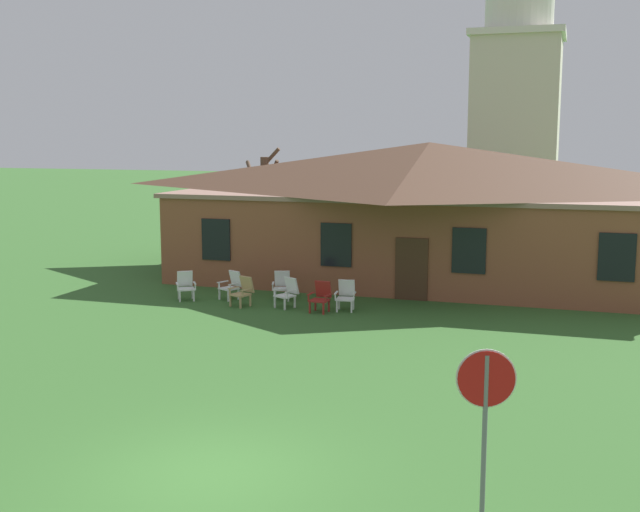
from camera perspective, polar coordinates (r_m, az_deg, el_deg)
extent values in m
plane|color=#336028|center=(13.53, -7.98, -15.32)|extent=(200.00, 200.00, 0.00)
cube|color=brown|center=(31.51, 7.75, 1.53)|extent=(18.06, 10.00, 3.20)
cube|color=#926D5E|center=(31.35, 7.81, 4.58)|extent=(18.42, 10.20, 0.16)
pyramid|color=#4C3323|center=(31.29, 7.85, 6.41)|extent=(18.78, 10.40, 1.84)
cube|color=black|center=(28.77, -7.48, 1.18)|extent=(1.10, 0.06, 1.50)
cube|color=black|center=(27.15, 1.17, 0.81)|extent=(1.10, 0.06, 1.50)
cube|color=black|center=(26.22, 10.65, 0.38)|extent=(1.10, 0.06, 1.50)
cube|color=black|center=(26.06, 20.54, -0.08)|extent=(1.10, 0.06, 1.50)
cube|color=#422819|center=(26.63, 6.59, -0.95)|extent=(1.10, 0.06, 2.10)
cube|color=beige|center=(47.53, 13.81, 8.40)|extent=(4.80, 4.80, 10.89)
cube|color=silver|center=(47.86, 14.07, 15.14)|extent=(5.18, 5.18, 0.36)
cylinder|color=silver|center=(48.02, 14.12, 16.66)|extent=(3.80, 3.80, 2.20)
cylinder|color=slate|center=(11.18, 11.70, -13.44)|extent=(0.07, 0.07, 2.61)
cylinder|color=white|center=(10.87, 11.84, -8.60)|extent=(0.78, 0.22, 0.81)
cylinder|color=#B71414|center=(10.85, 11.86, -8.64)|extent=(0.74, 0.21, 0.76)
cube|color=white|center=(26.76, -9.06, -2.85)|extent=(0.07, 0.07, 0.36)
cube|color=white|center=(26.72, -10.04, -2.89)|extent=(0.07, 0.07, 0.36)
cube|color=white|center=(27.19, -9.16, -2.67)|extent=(0.07, 0.07, 0.36)
cube|color=white|center=(27.15, -10.12, -2.71)|extent=(0.07, 0.07, 0.36)
cube|color=white|center=(26.92, -9.60, -2.35)|extent=(0.74, 0.73, 0.05)
cube|color=white|center=(27.17, -9.68, -1.61)|extent=(0.53, 0.44, 0.54)
cube|color=white|center=(26.89, -8.99, -1.92)|extent=(0.31, 0.42, 0.03)
cube|color=white|center=(26.75, -8.95, -2.22)|extent=(0.06, 0.06, 0.22)
cube|color=white|center=(26.84, -10.23, -1.98)|extent=(0.31, 0.42, 0.03)
cube|color=white|center=(26.70, -10.19, -2.27)|extent=(0.06, 0.06, 0.22)
cube|color=white|center=(26.53, -6.60, -2.90)|extent=(0.07, 0.07, 0.36)
cube|color=white|center=(26.88, -7.23, -2.76)|extent=(0.07, 0.07, 0.36)
cube|color=white|center=(26.82, -5.88, -2.76)|extent=(0.07, 0.07, 0.36)
cube|color=white|center=(27.16, -6.52, -2.63)|extent=(0.07, 0.07, 0.36)
cube|color=white|center=(26.81, -6.56, -2.33)|extent=(0.71, 0.70, 0.05)
cube|color=white|center=(26.95, -6.07, -1.61)|extent=(0.55, 0.39, 0.54)
cube|color=white|center=(26.54, -6.20, -2.01)|extent=(0.25, 0.45, 0.03)
cube|color=white|center=(26.46, -6.46, -2.29)|extent=(0.05, 0.05, 0.22)
cube|color=white|center=(26.97, -7.01, -1.85)|extent=(0.25, 0.45, 0.03)
cube|color=white|center=(26.89, -7.26, -2.12)|extent=(0.05, 0.05, 0.22)
cube|color=tan|center=(25.46, -5.73, -3.37)|extent=(0.06, 0.06, 0.36)
cube|color=tan|center=(25.78, -6.45, -3.23)|extent=(0.06, 0.06, 0.36)
cube|color=tan|center=(25.77, -5.04, -3.22)|extent=(0.06, 0.06, 0.36)
cube|color=tan|center=(26.08, -5.75, -3.08)|extent=(0.06, 0.06, 0.36)
cube|color=tan|center=(25.73, -5.75, -2.78)|extent=(0.69, 0.68, 0.05)
cube|color=tan|center=(25.89, -5.27, -2.03)|extent=(0.55, 0.37, 0.54)
cube|color=tan|center=(25.48, -5.33, -2.44)|extent=(0.23, 0.46, 0.03)
cube|color=tan|center=(25.39, -5.59, -2.74)|extent=(0.05, 0.05, 0.22)
cube|color=tan|center=(25.88, -6.24, -2.28)|extent=(0.23, 0.46, 0.03)
cube|color=tan|center=(25.79, -6.50, -2.57)|extent=(0.05, 0.05, 0.22)
cube|color=white|center=(26.41, -2.29, -2.90)|extent=(0.06, 0.06, 0.36)
cube|color=white|center=(26.43, -3.28, -2.90)|extent=(0.06, 0.06, 0.36)
cube|color=white|center=(26.84, -2.24, -2.71)|extent=(0.06, 0.06, 0.36)
cube|color=white|center=(26.86, -3.22, -2.71)|extent=(0.06, 0.06, 0.36)
cube|color=white|center=(26.59, -2.76, -2.37)|extent=(0.67, 0.66, 0.05)
cube|color=white|center=(26.84, -2.73, -1.61)|extent=(0.55, 0.34, 0.54)
cube|color=white|center=(26.52, -2.14, -1.97)|extent=(0.20, 0.46, 0.03)
cube|color=white|center=(26.39, -2.16, -2.27)|extent=(0.05, 0.05, 0.22)
cube|color=white|center=(26.56, -3.39, -1.96)|extent=(0.20, 0.46, 0.03)
cube|color=white|center=(26.42, -3.41, -2.26)|extent=(0.05, 0.05, 0.22)
cube|color=white|center=(25.15, -2.55, -3.49)|extent=(0.07, 0.07, 0.36)
cube|color=white|center=(25.48, -3.26, -3.34)|extent=(0.07, 0.07, 0.36)
cube|color=white|center=(25.45, -1.83, -3.34)|extent=(0.07, 0.07, 0.36)
cube|color=white|center=(25.77, -2.54, -3.19)|extent=(0.07, 0.07, 0.36)
cube|color=white|center=(25.42, -2.55, -2.89)|extent=(0.71, 0.70, 0.05)
cube|color=white|center=(25.57, -2.05, -2.13)|extent=(0.54, 0.40, 0.54)
cube|color=white|center=(25.16, -2.13, -2.55)|extent=(0.26, 0.45, 0.03)
cube|color=white|center=(25.08, -2.39, -2.85)|extent=(0.05, 0.05, 0.22)
cube|color=white|center=(25.58, -3.03, -2.37)|extent=(0.26, 0.45, 0.03)
cube|color=white|center=(25.49, -3.29, -2.66)|extent=(0.05, 0.05, 0.22)
cube|color=maroon|center=(24.48, 0.25, -3.82)|extent=(0.05, 0.05, 0.36)
cube|color=maroon|center=(24.66, -0.74, -3.73)|extent=(0.05, 0.05, 0.36)
cube|color=maroon|center=(24.88, 0.64, -3.62)|extent=(0.05, 0.05, 0.36)
cube|color=maroon|center=(25.05, -0.33, -3.53)|extent=(0.05, 0.05, 0.36)
cube|color=maroon|center=(24.72, -0.05, -3.21)|extent=(0.58, 0.57, 0.05)
cube|color=maroon|center=(24.94, 0.23, -2.40)|extent=(0.53, 0.23, 0.54)
cube|color=maroon|center=(24.56, 0.56, -2.83)|extent=(0.10, 0.47, 0.03)
cube|color=maroon|center=(24.43, 0.41, -3.15)|extent=(0.04, 0.04, 0.22)
cube|color=maroon|center=(24.78, -0.68, -2.72)|extent=(0.10, 0.47, 0.03)
cube|color=maroon|center=(24.65, -0.83, -3.04)|extent=(0.04, 0.04, 0.22)
cube|color=white|center=(24.75, 2.28, -3.69)|extent=(0.06, 0.06, 0.36)
cube|color=white|center=(24.81, 1.22, -3.65)|extent=(0.06, 0.06, 0.36)
cube|color=white|center=(25.18, 2.41, -3.48)|extent=(0.06, 0.06, 0.36)
cube|color=white|center=(25.24, 1.38, -3.44)|extent=(0.06, 0.06, 0.36)
cube|color=white|center=(24.95, 1.83, -3.10)|extent=(0.61, 0.59, 0.05)
cube|color=white|center=(25.19, 1.93, -2.29)|extent=(0.53, 0.26, 0.54)
cube|color=white|center=(24.85, 2.48, -2.69)|extent=(0.12, 0.47, 0.03)
cube|color=white|center=(24.72, 2.43, -3.02)|extent=(0.05, 0.05, 0.22)
cube|color=white|center=(24.94, 1.16, -2.65)|extent=(0.12, 0.47, 0.03)
cube|color=white|center=(24.80, 1.10, -2.97)|extent=(0.05, 0.05, 0.22)
cylinder|color=brown|center=(34.59, -3.97, 3.35)|extent=(0.36, 0.36, 4.54)
cylinder|color=brown|center=(34.86, -3.65, 6.97)|extent=(1.05, 0.27, 1.02)
cylinder|color=brown|center=(34.33, -4.99, 6.02)|extent=(0.90, 1.16, 0.98)
cylinder|color=brown|center=(34.73, -3.50, 5.83)|extent=(0.88, 0.58, 1.35)
cylinder|color=brown|center=(34.10, -3.63, 3.55)|extent=(0.91, 0.91, 0.88)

